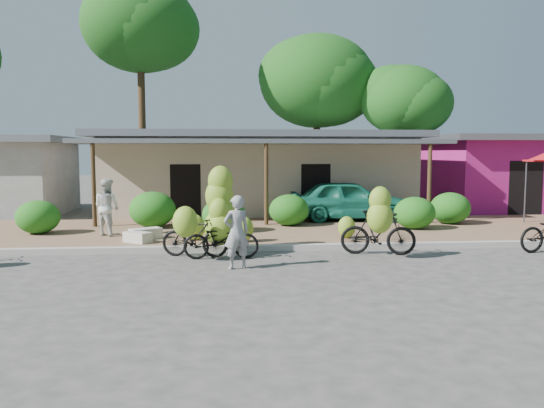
% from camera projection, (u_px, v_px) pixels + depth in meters
% --- Properties ---
extents(ground, '(100.00, 100.00, 0.00)m').
position_uv_depth(ground, '(288.00, 267.00, 11.71)').
color(ground, '#3C3A38').
rests_on(ground, ground).
extents(sidewalk, '(60.00, 6.00, 0.12)m').
position_uv_depth(sidewalk, '(269.00, 231.00, 16.66)').
color(sidewalk, '#8F654D').
rests_on(sidewalk, ground).
extents(curb, '(60.00, 0.25, 0.15)m').
position_uv_depth(curb, '(279.00, 248.00, 13.68)').
color(curb, '#A8A399').
rests_on(curb, ground).
extents(shop_main, '(13.00, 8.50, 3.35)m').
position_uv_depth(shop_main, '(257.00, 172.00, 22.38)').
color(shop_main, '#C0AA91').
rests_on(shop_main, ground).
extents(shop_pink, '(6.00, 6.00, 3.25)m').
position_uv_depth(shop_pink, '(494.00, 172.00, 23.37)').
color(shop_pink, '#B41B71').
rests_on(shop_pink, ground).
extents(tree_far_center, '(5.77, 5.70, 11.06)m').
position_uv_depth(tree_far_center, '(136.00, 24.00, 26.32)').
color(tree_far_center, '#48351D').
rests_on(tree_far_center, ground).
extents(tree_center_right, '(6.10, 6.05, 8.66)m').
position_uv_depth(tree_center_right, '(313.00, 80.00, 27.86)').
color(tree_center_right, '#48351D').
rests_on(tree_center_right, ground).
extents(tree_near_right, '(4.44, 4.26, 6.87)m').
position_uv_depth(tree_near_right, '(399.00, 98.00, 26.34)').
color(tree_near_right, '#48351D').
rests_on(tree_near_right, ground).
extents(hedge_0, '(1.28, 1.15, 1.00)m').
position_uv_depth(hedge_0, '(38.00, 217.00, 15.67)').
color(hedge_0, '#135313').
rests_on(hedge_0, sidewalk).
extents(hedge_1, '(1.48, 1.34, 1.16)m').
position_uv_depth(hedge_1, '(152.00, 209.00, 17.01)').
color(hedge_1, '#135313').
rests_on(hedge_1, sidewalk).
extents(hedge_2, '(1.33, 1.20, 1.04)m').
position_uv_depth(hedge_2, '(224.00, 215.00, 16.11)').
color(hedge_2, '#135313').
rests_on(hedge_2, sidewalk).
extents(hedge_3, '(1.32, 1.19, 1.03)m').
position_uv_depth(hedge_3, '(289.00, 210.00, 17.44)').
color(hedge_3, '#135313').
rests_on(hedge_3, sidewalk).
extents(hedge_4, '(1.30, 1.17, 1.02)m').
position_uv_depth(hedge_4, '(415.00, 213.00, 16.68)').
color(hedge_4, '#135313').
rests_on(hedge_4, sidewalk).
extents(hedge_5, '(1.36, 1.23, 1.06)m').
position_uv_depth(hedge_5, '(450.00, 208.00, 17.89)').
color(hedge_5, '#135313').
rests_on(hedge_5, sidewalk).
extents(bike_left, '(1.72, 1.32, 1.30)m').
position_uv_depth(bike_left, '(193.00, 234.00, 12.64)').
color(bike_left, black).
rests_on(bike_left, ground).
extents(bike_center, '(1.79, 1.19, 2.20)m').
position_uv_depth(bike_center, '(221.00, 221.00, 12.81)').
color(bike_center, black).
rests_on(bike_center, ground).
extents(bike_right, '(1.90, 1.36, 1.73)m').
position_uv_depth(bike_right, '(379.00, 227.00, 12.87)').
color(bike_right, black).
rests_on(bike_right, ground).
extents(loose_banana_a, '(0.57, 0.49, 0.72)m').
position_uv_depth(loose_banana_a, '(195.00, 227.00, 14.53)').
color(loose_banana_a, '#9CB72D').
rests_on(loose_banana_a, sidewalk).
extents(loose_banana_b, '(0.56, 0.47, 0.70)m').
position_uv_depth(loose_banana_b, '(243.00, 229.00, 14.26)').
color(loose_banana_b, '#9CB72D').
rests_on(loose_banana_b, sidewalk).
extents(loose_banana_c, '(0.49, 0.42, 0.62)m').
position_uv_depth(loose_banana_c, '(347.00, 227.00, 14.89)').
color(loose_banana_c, '#9CB72D').
rests_on(loose_banana_c, sidewalk).
extents(sack_near, '(0.93, 0.79, 0.30)m').
position_uv_depth(sack_near, '(146.00, 234.00, 14.74)').
color(sack_near, beige).
rests_on(sack_near, sidewalk).
extents(sack_far, '(0.82, 0.76, 0.28)m').
position_uv_depth(sack_far, '(138.00, 237.00, 14.20)').
color(sack_far, beige).
rests_on(sack_far, sidewalk).
extents(vendor, '(0.68, 0.56, 1.60)m').
position_uv_depth(vendor, '(237.00, 232.00, 11.47)').
color(vendor, gray).
rests_on(vendor, ground).
extents(bystander, '(1.02, 0.96, 1.66)m').
position_uv_depth(bystander, '(107.00, 207.00, 15.35)').
color(bystander, silver).
rests_on(bystander, sidewalk).
extents(teal_van, '(4.30, 1.92, 1.44)m').
position_uv_depth(teal_van, '(349.00, 200.00, 18.83)').
color(teal_van, '#176A53').
rests_on(teal_van, sidewalk).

